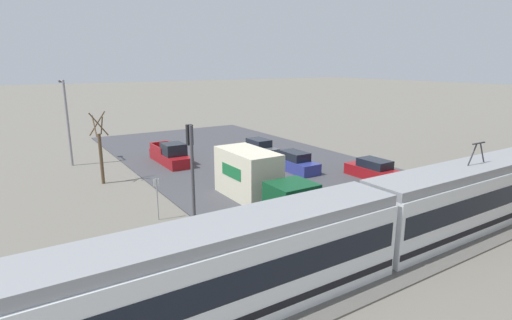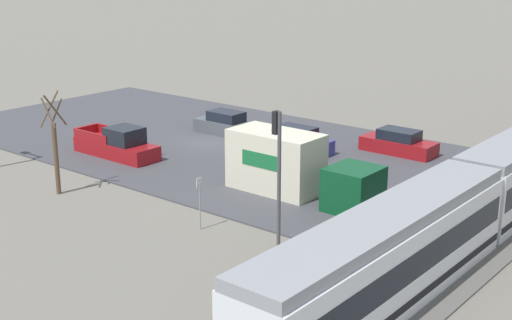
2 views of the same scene
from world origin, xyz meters
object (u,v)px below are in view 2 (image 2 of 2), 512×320
Objects in this scene: light_rail_tram at (473,203)px; street_tree at (55,149)px; traffic_light_pole at (278,163)px; no_parking_sign at (200,198)px; pickup_truck at (118,145)px; box_truck at (294,167)px; sedan_car_2 at (399,143)px; sedan_car_0 at (226,125)px; sedan_car_1 at (296,141)px.

light_rail_tram is 5.63× the size of street_tree.
no_parking_sign is (0.44, -4.03, -2.32)m from traffic_light_pole.
box_truck is at bearing 94.92° from pickup_truck.
street_tree is at bearing -83.11° from no_parking_sign.
street_tree reaches higher than sedan_car_2.
sedan_car_0 is at bearing -142.36° from no_parking_sign.
sedan_car_0 is at bearing -123.21° from box_truck.
no_parking_sign is (12.94, 4.16, 0.75)m from sedan_car_1.
no_parking_sign is at bearing 37.64° from sedan_car_0.
sedan_car_1 reaches higher than sedan_car_0.
sedan_car_2 is at bearing 150.65° from street_tree.
sedan_car_1 is at bearing -114.96° from light_rail_tram.
light_rail_tram is 5.08× the size of pickup_truck.
traffic_light_pole is 1.12× the size of street_tree.
no_parking_sign is (13.46, 10.38, 0.75)m from sedan_car_0.
box_truck is (0.05, -9.43, -0.24)m from light_rail_tram.
light_rail_tram is 11.82m from no_parking_sign.
box_truck is at bearing -2.27° from sedan_car_2.
no_parking_sign is (6.32, -0.53, -0.04)m from box_truck.
sedan_car_0 reaches higher than sedan_car_2.
sedan_car_0 is (-7.10, -20.34, -1.03)m from light_rail_tram.
box_truck is 7.21m from traffic_light_pole.
box_truck is at bearing 56.79° from sedan_car_0.
light_rail_tram is 20.41m from street_tree.
traffic_light_pole reaches higher than sedan_car_0.
sedan_car_0 is (-8.22, 1.49, -0.07)m from pickup_truck.
traffic_light_pole is at bearing 73.19° from pickup_truck.
street_tree reaches higher than no_parking_sign.
sedan_car_0 is 17.02m from no_parking_sign.
pickup_truck is 1.26× the size of sedan_car_1.
sedan_car_2 is (-3.70, 5.10, -0.04)m from sedan_car_1.
sedan_car_1 is at bearing -144.67° from box_truck.
sedan_car_1 reaches higher than sedan_car_2.
sedan_car_1 is 0.88× the size of street_tree.
sedan_car_2 is 16.78m from traffic_light_pole.
street_tree is (14.56, 1.35, 1.69)m from sedan_car_0.
traffic_light_pole is (4.81, 15.90, 3.00)m from pickup_truck.
pickup_truck is at bearing -155.85° from street_tree.
sedan_car_2 is (-3.18, 11.33, -0.04)m from sedan_car_0.
pickup_truck is at bearing -113.85° from no_parking_sign.
sedan_car_2 is (-10.28, -9.02, -1.06)m from light_rail_tram.
sedan_car_2 is at bearing -169.21° from traffic_light_pole.
street_tree reaches higher than sedan_car_0.
pickup_truck is 16.88m from traffic_light_pole.
street_tree is (6.34, 2.84, 1.62)m from pickup_truck.
traffic_light_pole reaches higher than light_rail_tram.
box_truck is 1.77× the size of sedan_car_1.
pickup_truck is 1.27× the size of sedan_car_2.
no_parking_sign is (-1.09, 9.03, -0.94)m from street_tree.
light_rail_tram is 21.57m from sedan_car_0.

